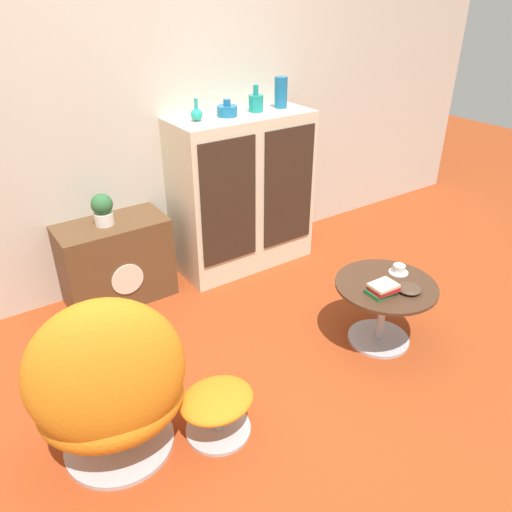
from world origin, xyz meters
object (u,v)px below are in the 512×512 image
Objects in this scene: bowl at (409,288)px; sideboard at (242,192)px; tv_console at (116,261)px; coffee_table at (384,303)px; vase_inner_left at (227,110)px; book_stack at (383,289)px; vase_leftmost at (197,114)px; teacup at (399,270)px; vase_inner_right at (256,102)px; egg_chair at (110,388)px; potted_plant at (103,209)px; ottoman at (217,405)px; vase_rightmost at (281,92)px.

sideboard is at bearing 97.51° from bowl.
tv_console is 1.20× the size of coffee_table.
vase_inner_left reaches higher than book_stack.
vase_leftmost is 1.60m from teacup.
teacup is 0.71× the size of book_stack.
vase_inner_right is 1.28× the size of bowl.
egg_chair is 5.44× the size of book_stack.
teacup is (1.77, -0.04, 0.02)m from egg_chair.
vase_leftmost reaches higher than tv_console.
coffee_table is 0.20m from bowl.
tv_console is at bearing 128.56° from bowl.
bowl is (1.21, -1.48, -0.25)m from potted_plant.
coffee_table is 2.84× the size of potted_plant.
ottoman is at bearing -90.50° from potted_plant.
vase_inner_left is at bearing 177.93° from sideboard.
vase_inner_left is at bearing -180.00° from vase_inner_right.
egg_chair is at bearing 172.84° from bowl.
bowl is (1.18, -1.47, 0.14)m from tv_console.
potted_plant is at bearing 177.48° from sideboard.
potted_plant reaches higher than tv_console.
egg_chair is 1.52m from book_stack.
vase_inner_left reaches higher than teacup.
vase_rightmost is at bearing -1.73° from potted_plant.
book_stack is (0.15, -1.37, -0.74)m from vase_inner_left.
vase_inner_left is (-0.25, 1.31, 0.91)m from coffee_table.
coffee_table is at bearing 30.83° from book_stack.
vase_leftmost is at bearing 105.41° from book_stack.
ottoman is at bearing -127.20° from sideboard.
coffee_table is 4.24× the size of vase_inner_left.
vase_rightmost is (1.81, 1.23, 0.84)m from egg_chair.
sideboard reaches higher than bowl.
vase_inner_left is 0.67× the size of potted_plant.
coffee_table is 1.83m from potted_plant.
vase_rightmost is at bearing 0.65° from sideboard.
tv_console is at bearing 134.55° from teacup.
potted_plant is (-0.03, 0.00, 0.39)m from tv_console.
tv_console reaches higher than ottoman.
ottoman is at bearing -91.88° from tv_console.
ottoman is (0.44, -0.14, -0.24)m from egg_chair.
sideboard reaches higher than coffee_table.
vase_inner_right is 1.49m from teacup.
vase_rightmost is at bearing 77.69° from book_stack.
tv_console is 3.32× the size of vase_rightmost.
vase_rightmost is at bearing 34.03° from egg_chair.
coffee_table is 5.09× the size of teacup.
vase_inner_left is at bearing 41.85° from egg_chair.
vase_rightmost is (0.21, -0.00, 0.04)m from vase_inner_right.
book_stack is (1.03, -1.41, 0.15)m from tv_console.
vase_inner_right is (-0.02, 1.31, 0.93)m from coffee_table.
potted_plant is (-0.68, 0.04, -0.51)m from vase_leftmost.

